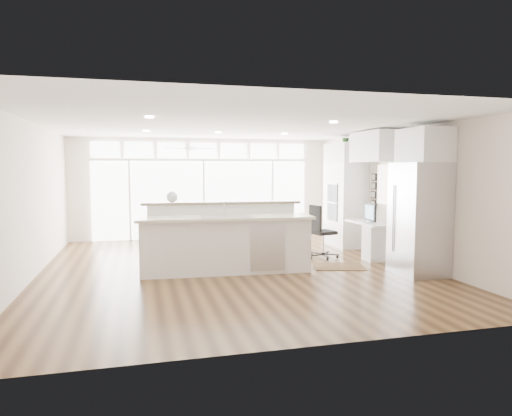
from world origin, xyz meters
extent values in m
cube|color=#3B2512|center=(0.00, 0.00, -0.01)|extent=(7.00, 8.00, 0.02)
cube|color=white|center=(0.00, 0.00, 2.70)|extent=(7.00, 8.00, 0.02)
cube|color=beige|center=(0.00, 4.00, 1.35)|extent=(7.00, 0.04, 2.70)
cube|color=beige|center=(0.00, -4.00, 1.35)|extent=(7.00, 0.04, 2.70)
cube|color=beige|center=(-3.50, 0.00, 1.35)|extent=(0.04, 8.00, 2.70)
cube|color=beige|center=(3.50, 0.00, 1.35)|extent=(0.04, 8.00, 2.70)
cube|color=white|center=(0.00, 3.94, 1.05)|extent=(5.80, 0.06, 2.08)
cube|color=white|center=(0.00, 3.94, 2.38)|extent=(5.90, 0.06, 0.40)
cube|color=white|center=(3.46, 0.30, 1.55)|extent=(0.04, 0.85, 0.85)
cube|color=white|center=(-0.50, 2.80, 2.48)|extent=(1.16, 1.16, 0.32)
cube|color=white|center=(0.00, 0.20, 2.68)|extent=(3.40, 3.00, 0.02)
cube|color=white|center=(3.17, 1.80, 1.25)|extent=(0.64, 1.20, 2.50)
cube|color=white|center=(3.13, 0.30, 0.38)|extent=(0.72, 1.30, 0.76)
cube|color=white|center=(3.17, 0.30, 2.35)|extent=(0.64, 1.30, 0.64)
cube|color=#BABAC0|center=(3.11, -1.35, 1.00)|extent=(0.76, 0.90, 2.00)
cube|color=white|center=(3.17, -1.35, 2.30)|extent=(0.64, 0.90, 0.60)
cube|color=black|center=(3.46, 0.92, 1.40)|extent=(0.06, 0.22, 0.80)
cube|color=white|center=(-0.19, -0.26, 0.63)|extent=(3.24, 1.39, 1.26)
cube|color=#342110|center=(2.00, -0.43, 0.01)|extent=(1.10, 0.92, 0.01)
cube|color=black|center=(2.06, 0.48, 0.56)|extent=(0.68, 0.65, 1.12)
sphere|color=silver|center=(-1.11, 0.20, 1.37)|extent=(0.23, 0.23, 0.21)
cube|color=black|center=(3.05, 0.30, 0.97)|extent=(0.12, 0.51, 0.42)
cube|color=silver|center=(2.88, 0.30, 0.77)|extent=(0.16, 0.34, 0.02)
imported|color=#295424|center=(3.17, 1.80, 2.62)|extent=(0.28, 0.31, 0.24)
camera|label=1|loc=(-1.72, -8.42, 1.90)|focal=32.00mm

